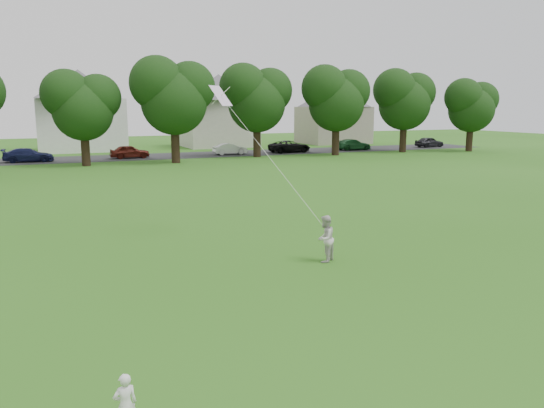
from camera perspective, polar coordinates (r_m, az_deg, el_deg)
name	(u,v)px	position (r m, az deg, el deg)	size (l,w,h in m)	color
ground	(243,321)	(12.59, -3.13, -12.42)	(160.00, 160.00, 0.00)	#295E15
street	(90,159)	(53.28, -18.94, 4.63)	(90.00, 7.00, 0.01)	#2D2D30
toddler	(125,405)	(8.75, -15.50, -20.10)	(0.36, 0.24, 1.00)	silver
older_boy	(325,239)	(16.95, 5.73, -3.74)	(0.73, 0.57, 1.51)	beige
kite	(269,157)	(18.14, -0.29, 5.04)	(1.51, 2.81, 6.48)	silver
tree_row	(95,92)	(47.08, -18.54, 11.38)	(83.27, 8.59, 10.48)	black
parked_cars	(139,151)	(52.75, -14.12, 5.51)	(72.66, 2.47, 1.28)	black
house_row	(59,104)	(62.94, -21.91, 9.93)	(76.51, 13.17, 10.45)	beige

